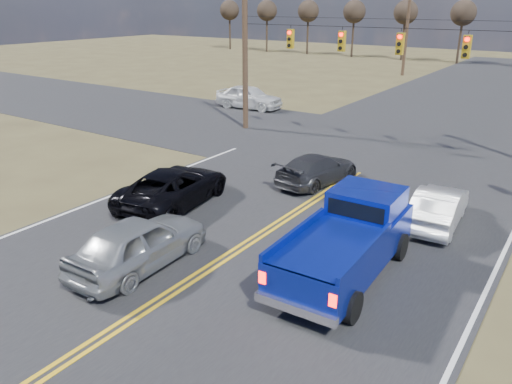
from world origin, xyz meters
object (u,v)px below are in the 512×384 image
Objects in this scene: dgrey_car_queue at (317,169)px; cross_car_west at (249,97)px; black_suv at (174,187)px; pickup_truck at (348,241)px; white_car_queue at (439,207)px; silver_suv at (139,242)px.

cross_car_west is (-11.38, 11.20, 0.21)m from dgrey_car_queue.
cross_car_west reaches higher than black_suv.
pickup_truck is at bearing 132.89° from dgrey_car_queue.
black_suv is at bearing -157.55° from cross_car_west.
white_car_queue is 0.83× the size of cross_car_west.
white_car_queue is at bearing 74.49° from pickup_truck.
dgrey_car_queue is at bearing -97.42° from silver_suv.
white_car_queue is 20.99m from cross_car_west.
white_car_queue reaches higher than dgrey_car_queue.
dgrey_car_queue is (-5.38, 1.43, -0.05)m from white_car_queue.
cross_car_west is at bearing -64.82° from silver_suv.
black_suv reaches higher than dgrey_car_queue.
dgrey_car_queue is 0.88× the size of cross_car_west.
pickup_truck is at bearing -142.03° from cross_car_west.
cross_car_west is (-8.07, 16.35, 0.12)m from black_suv.
white_car_queue is (8.69, 3.72, -0.04)m from black_suv.
cross_car_west reaches higher than white_car_queue.
silver_suv reaches higher than black_suv.
silver_suv is 0.88× the size of black_suv.
cross_car_west reaches higher than silver_suv.
pickup_truck reaches higher than dgrey_car_queue.
black_suv is at bearing -60.89° from silver_suv.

